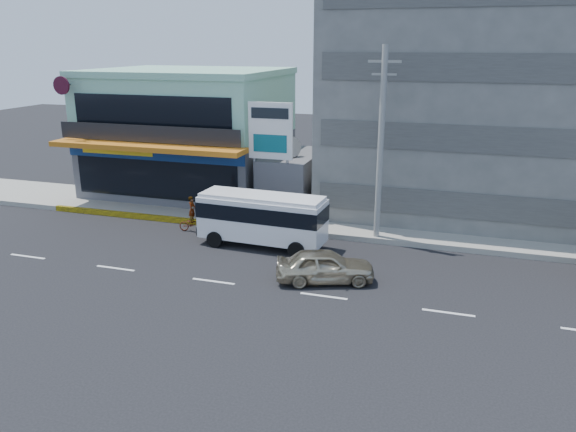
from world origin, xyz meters
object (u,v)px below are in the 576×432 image
object	(u,v)px
shop_building	(190,135)
utility_pole_near	(381,145)
minibus	(262,216)
motorcycle_rider	(193,220)
satellite_dish	(288,156)
concrete_building	(468,96)
billboard	(271,137)
sedan	(325,266)

from	to	relation	value
shop_building	utility_pole_near	size ratio (longest dim) A/B	1.24
minibus	shop_building	bearing A→B (deg)	133.30
motorcycle_rider	satellite_dish	bearing A→B (deg)	51.43
shop_building	satellite_dish	distance (m)	8.54
shop_building	concrete_building	size ratio (longest dim) A/B	0.77
satellite_dish	billboard	distance (m)	2.31
billboard	utility_pole_near	bearing A→B (deg)	-15.48
concrete_building	sedan	world-z (taller)	concrete_building
minibus	motorcycle_rider	distance (m)	4.72
concrete_building	satellite_dish	xyz separation A→B (m)	(-10.00, -4.00, -3.42)
shop_building	minibus	xyz separation A→B (m)	(8.50, -9.02, -2.37)
shop_building	utility_pole_near	distance (m)	15.50
billboard	motorcycle_rider	bearing A→B (deg)	-137.43
satellite_dish	utility_pole_near	bearing A→B (deg)	-30.96
utility_pole_near	motorcycle_rider	world-z (taller)	utility_pole_near
satellite_dish	utility_pole_near	size ratio (longest dim) A/B	0.15
utility_pole_near	sedan	world-z (taller)	utility_pole_near
satellite_dish	motorcycle_rider	world-z (taller)	satellite_dish
sedan	minibus	bearing A→B (deg)	31.51
satellite_dish	motorcycle_rider	size ratio (longest dim) A/B	0.75
satellite_dish	minibus	world-z (taller)	satellite_dish
billboard	motorcycle_rider	distance (m)	6.39
concrete_building	motorcycle_rider	world-z (taller)	concrete_building
concrete_building	satellite_dish	distance (m)	11.30
shop_building	motorcycle_rider	distance (m)	9.51
sedan	motorcycle_rider	bearing A→B (deg)	43.55
billboard	sedan	world-z (taller)	billboard
motorcycle_rider	sedan	bearing A→B (deg)	-27.34
concrete_building	satellite_dish	size ratio (longest dim) A/B	10.67
minibus	utility_pole_near	bearing A→B (deg)	24.21
billboard	minibus	bearing A→B (deg)	-76.84
shop_building	concrete_building	distance (m)	18.28
concrete_building	minibus	size ratio (longest dim) A/B	2.42
satellite_dish	billboard	world-z (taller)	billboard
sedan	billboard	bearing A→B (deg)	14.79
concrete_building	billboard	size ratio (longest dim) A/B	2.32
shop_building	satellite_dish	world-z (taller)	shop_building
satellite_dish	sedan	bearing A→B (deg)	-63.80
satellite_dish	sedan	xyz separation A→B (m)	(4.67, -9.50, -2.85)
concrete_building	utility_pole_near	world-z (taller)	concrete_building
concrete_building	motorcycle_rider	size ratio (longest dim) A/B	7.97
satellite_dish	minibus	distance (m)	6.40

